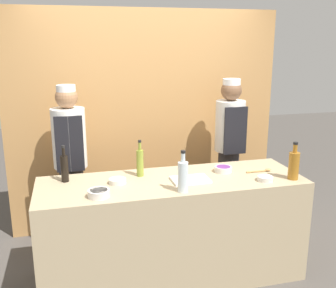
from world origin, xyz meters
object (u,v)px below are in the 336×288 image
Objects in this scene: bottle_amber at (294,165)px; chef_right at (229,149)px; sauce_bowl_red at (118,181)px; chef_left at (71,162)px; cutting_board at (190,180)px; sauce_bowl_white at (99,193)px; bottle_clear at (183,176)px; sauce_bowl_purple at (223,169)px; wooden_spoon at (262,171)px; bottle_oil at (140,162)px; bottle_soy at (64,168)px; sauce_bowl_yellow at (265,178)px.

bottle_amber is 0.19× the size of chef_right.
chef_left reaches higher than sauce_bowl_red.
chef_left is (-0.98, 0.80, -0.01)m from cutting_board.
bottle_amber is at bearing -0.24° from sauce_bowl_white.
sauce_bowl_purple is at bearing 36.98° from bottle_clear.
bottle_amber is 0.99m from chef_right.
wooden_spoon is (0.34, -0.08, -0.02)m from sauce_bowl_purple.
sauce_bowl_white is 0.52× the size of bottle_oil.
wooden_spoon is at bearing -6.00° from bottle_soy.
cutting_board is 0.97× the size of bottle_oil.
wooden_spoon is at bearing -89.23° from chef_right.
sauce_bowl_yellow is 0.76m from bottle_clear.
sauce_bowl_yellow is 0.08× the size of chef_right.
bottle_oil is 1.11m from wooden_spoon.
wooden_spoon is 1.83m from chef_left.
chef_right is at bearing 0.01° from chef_left.
sauce_bowl_white reaches higher than sauce_bowl_red.
cutting_board is at bearing 11.99° from sauce_bowl_white.
sauce_bowl_purple is 0.09× the size of chef_right.
bottle_soy is (-1.39, 0.10, 0.09)m from sauce_bowl_purple.
sauce_bowl_yellow is 0.55× the size of wooden_spoon.
bottle_clear is at bearing -161.03° from wooden_spoon.
wooden_spoon is at bearing -13.93° from sauce_bowl_purple.
bottle_clear is (0.89, -0.47, 0.01)m from bottle_soy.
bottle_amber is (1.47, -0.26, 0.11)m from sauce_bowl_red.
chef_left is (-0.59, 0.57, -0.13)m from bottle_oil.
sauce_bowl_white is at bearing 175.18° from bottle_clear.
bottle_soy is at bearing -162.23° from chef_right.
bottle_soy is at bearing 166.50° from cutting_board.
sauce_bowl_purple is 0.66× the size of wooden_spoon.
bottle_soy is 1.01m from bottle_clear.
bottle_amber is at bearing -2.93° from sauce_bowl_yellow.
chef_right is (1.66, 0.00, 0.02)m from chef_left.
cutting_board is (-0.36, -0.15, -0.02)m from sauce_bowl_purple.
cutting_board is at bearing 165.41° from sauce_bowl_yellow.
chef_left is at bearing 84.67° from bottle_soy.
sauce_bowl_red is at bearing 178.85° from wooden_spoon.
sauce_bowl_purple is at bearing 129.46° from sauce_bowl_yellow.
bottle_amber is (1.00, 0.05, -0.00)m from bottle_clear.
bottle_oil is (0.22, 0.14, 0.10)m from sauce_bowl_red.
bottle_amber reaches higher than wooden_spoon.
bottle_clear is 0.89m from wooden_spoon.
sauce_bowl_purple is 0.39m from cutting_board.
bottle_amber is at bearing -12.48° from bottle_soy.
sauce_bowl_yellow is 0.42× the size of bottle_soy.
sauce_bowl_red is 0.46× the size of cutting_board.
wooden_spoon is (0.70, 0.07, 0.00)m from cutting_board.
sauce_bowl_yellow is at bearing -13.91° from bottle_soy.
sauce_bowl_white is 1.76m from chef_right.
sauce_bowl_yellow is at bearing -31.04° from chef_left.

